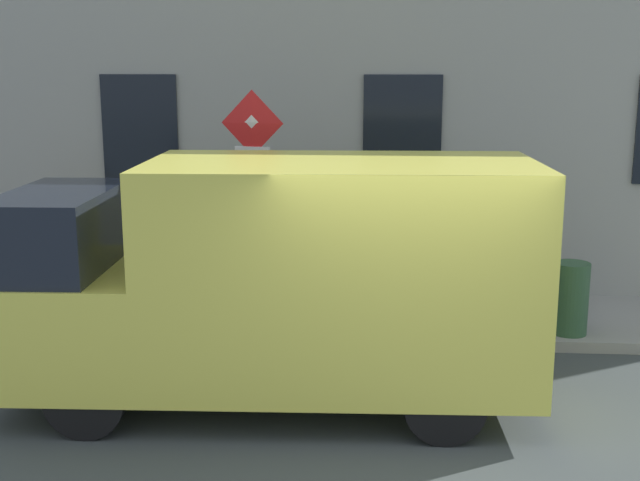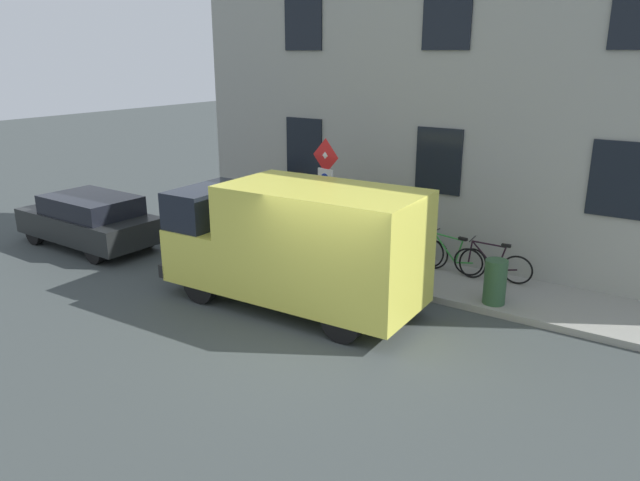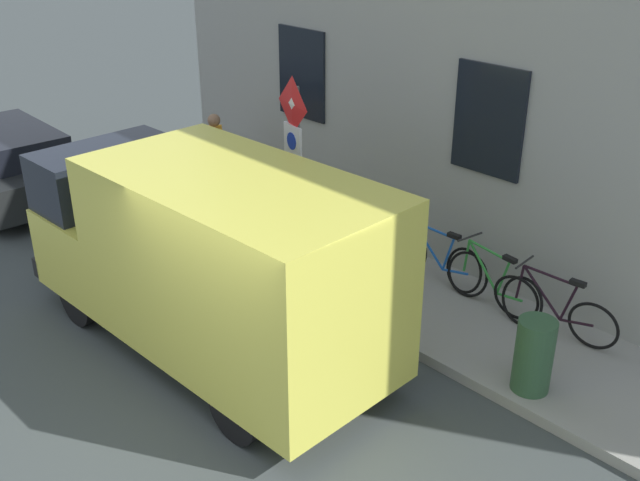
# 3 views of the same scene
# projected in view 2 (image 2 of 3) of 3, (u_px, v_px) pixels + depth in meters

# --- Properties ---
(ground_plane) EXTENTS (80.00, 80.00, 0.00)m
(ground_plane) POSITION_uv_depth(u_px,v_px,m) (329.00, 336.00, 10.96)
(ground_plane) COLOR #3A4140
(sidewalk_slab) EXTENTS (2.11, 15.70, 0.14)m
(sidewalk_slab) POSITION_uv_depth(u_px,v_px,m) (414.00, 275.00, 13.72)
(sidewalk_slab) COLOR gray
(sidewalk_slab) RESTS_ON ground_plane
(building_facade) EXTENTS (0.75, 13.70, 7.90)m
(building_facade) POSITION_uv_depth(u_px,v_px,m) (449.00, 96.00, 13.67)
(building_facade) COLOR #96988F
(building_facade) RESTS_ON ground_plane
(sign_post_stacked) EXTENTS (0.20, 0.55, 2.86)m
(sign_post_stacked) POSITION_uv_depth(u_px,v_px,m) (326.00, 186.00, 13.44)
(sign_post_stacked) COLOR #474C47
(sign_post_stacked) RESTS_ON sidewalk_slab
(delivery_van) EXTENTS (2.19, 5.40, 2.50)m
(delivery_van) POSITION_uv_depth(u_px,v_px,m) (296.00, 243.00, 11.85)
(delivery_van) COLOR #DED84F
(delivery_van) RESTS_ON ground_plane
(parked_hatchback) EXTENTS (1.86, 4.05, 1.38)m
(parked_hatchback) POSITION_uv_depth(u_px,v_px,m) (90.00, 219.00, 15.78)
(parked_hatchback) COLOR black
(parked_hatchback) RESTS_ON ground_plane
(bicycle_black) EXTENTS (0.46, 1.71, 0.89)m
(bicycle_black) POSITION_uv_depth(u_px,v_px,m) (492.00, 264.00, 13.13)
(bicycle_black) COLOR black
(bicycle_black) RESTS_ON sidewalk_slab
(bicycle_green) EXTENTS (0.48, 1.72, 0.89)m
(bicycle_green) POSITION_uv_depth(u_px,v_px,m) (451.00, 256.00, 13.63)
(bicycle_green) COLOR black
(bicycle_green) RESTS_ON sidewalk_slab
(bicycle_blue) EXTENTS (0.46, 1.71, 0.89)m
(bicycle_blue) POSITION_uv_depth(u_px,v_px,m) (413.00, 249.00, 14.14)
(bicycle_blue) COLOR black
(bicycle_blue) RESTS_ON sidewalk_slab
(pedestrian) EXTENTS (0.44, 0.48, 1.72)m
(pedestrian) POSITION_uv_depth(u_px,v_px,m) (249.00, 205.00, 15.85)
(pedestrian) COLOR #262B47
(pedestrian) RESTS_ON sidewalk_slab
(litter_bin) EXTENTS (0.44, 0.44, 0.90)m
(litter_bin) POSITION_uv_depth(u_px,v_px,m) (495.00, 282.00, 11.90)
(litter_bin) COLOR #2D5133
(litter_bin) RESTS_ON sidewalk_slab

